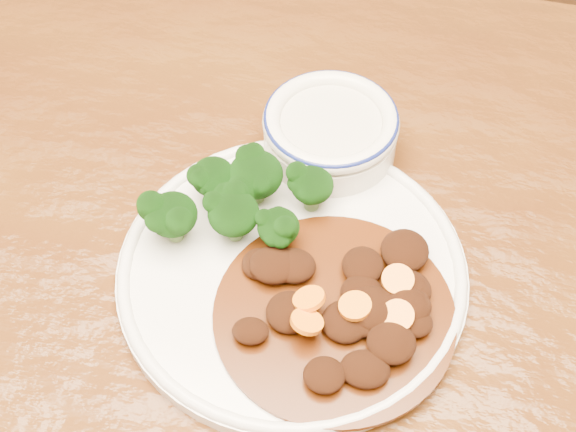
# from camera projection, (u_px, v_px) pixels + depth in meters

# --- Properties ---
(dining_table) EXTENTS (1.61, 1.09, 0.75)m
(dining_table) POSITION_uv_depth(u_px,v_px,m) (243.00, 374.00, 0.67)
(dining_table) COLOR #552F0F
(dining_table) RESTS_ON ground
(dinner_plate) EXTENTS (0.27, 0.27, 0.02)m
(dinner_plate) POSITION_uv_depth(u_px,v_px,m) (292.00, 271.00, 0.62)
(dinner_plate) COLOR silver
(dinner_plate) RESTS_ON dining_table
(broccoli_florets) EXTENTS (0.14, 0.09, 0.05)m
(broccoli_florets) POSITION_uv_depth(u_px,v_px,m) (240.00, 197.00, 0.63)
(broccoli_florets) COLOR #678E49
(broccoli_florets) RESTS_ON dinner_plate
(mince_stew) EXTENTS (0.18, 0.18, 0.03)m
(mince_stew) POSITION_uv_depth(u_px,v_px,m) (348.00, 306.00, 0.59)
(mince_stew) COLOR #441E07
(mince_stew) RESTS_ON dinner_plate
(dip_bowl) EXTENTS (0.12, 0.12, 0.05)m
(dip_bowl) POSITION_uv_depth(u_px,v_px,m) (330.00, 133.00, 0.68)
(dip_bowl) COLOR silver
(dip_bowl) RESTS_ON dining_table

